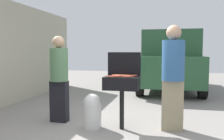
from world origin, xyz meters
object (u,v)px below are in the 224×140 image
propane_tank (92,110)px  hot_dog_11 (115,75)px  hot_dog_10 (115,76)px  hot_dog_14 (127,76)px  bbq_grill (122,85)px  person_right (173,74)px  hot_dog_1 (120,76)px  hot_dog_2 (126,75)px  parked_minivan (170,61)px  hot_dog_13 (130,76)px  hot_dog_5 (110,77)px  hot_dog_6 (117,75)px  hot_dog_12 (116,76)px  hot_dog_8 (117,76)px  hot_dog_7 (133,76)px  hot_dog_15 (118,75)px  person_left (59,76)px  hot_dog_4 (119,76)px  hot_dog_3 (126,77)px  hot_dog_9 (127,76)px

propane_tank → hot_dog_11: bearing=17.2°
hot_dog_10 → hot_dog_14: same height
bbq_grill → person_right: size_ratio=0.51×
hot_dog_1 → hot_dog_2: same height
propane_tank → parked_minivan: parked_minivan is taller
hot_dog_13 → propane_tank: hot_dog_13 is taller
hot_dog_2 → hot_dog_5: (-0.21, -0.30, 0.00)m
hot_dog_5 → hot_dog_6: same height
hot_dog_6 → hot_dog_10: (0.00, -0.22, 0.00)m
bbq_grill → hot_dog_12: bearing=-131.9°
bbq_grill → hot_dog_8: (-0.08, -0.07, 0.16)m
hot_dog_1 → parked_minivan: 4.77m
hot_dog_1 → hot_dog_10: same height
bbq_grill → hot_dog_7: (0.19, 0.08, 0.16)m
hot_dog_2 → hot_dog_15: 0.13m
hot_dog_11 → person_left: 1.14m
hot_dog_10 → hot_dog_15: (0.01, 0.26, 0.00)m
hot_dog_4 → hot_dog_10: (-0.05, -0.14, 0.00)m
hot_dog_10 → hot_dog_13: size_ratio=1.00×
hot_dog_12 → hot_dog_4: bearing=71.0°
hot_dog_7 → parked_minivan: size_ratio=0.03×
bbq_grill → person_right: 0.89m
hot_dog_10 → hot_dog_4: bearing=70.9°
propane_tank → person_left: size_ratio=0.37×
hot_dog_3 → hot_dog_10: bearing=179.5°
hot_dog_13 → hot_dog_14: bearing=145.6°
bbq_grill → hot_dog_8: hot_dog_8 is taller
hot_dog_5 → person_right: 1.08m
hot_dog_3 → hot_dog_13: 0.07m
hot_dog_7 → hot_dog_8: (-0.26, -0.15, 0.00)m
person_left → hot_dog_12: bearing=-5.6°
hot_dog_7 → hot_dog_6: bearing=179.8°
hot_dog_2 → hot_dog_10: size_ratio=1.00×
hot_dog_9 → hot_dog_10: bearing=-140.6°
hot_dog_7 → hot_dog_5: bearing=-145.2°
hot_dog_2 → parked_minivan: size_ratio=0.03×
hot_dog_13 → person_right: size_ratio=0.07×
hot_dog_11 → person_left: bearing=174.0°
hot_dog_14 → person_right: (0.77, 0.18, 0.04)m
hot_dog_6 → hot_dog_12: 0.18m
hot_dog_9 → propane_tank: size_ratio=0.21×
hot_dog_8 → person_left: bearing=168.5°
hot_dog_3 → hot_dog_14: bearing=97.4°
bbq_grill → hot_dog_9: bearing=13.6°
bbq_grill → hot_dog_6: 0.21m
hot_dog_3 → hot_dog_4: 0.21m
hot_dog_14 → hot_dog_12: bearing=-160.1°
hot_dog_5 → hot_dog_6: 0.26m
hot_dog_3 → hot_dog_7: bearing=68.3°
hot_dog_4 → hot_dog_9: size_ratio=1.00×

